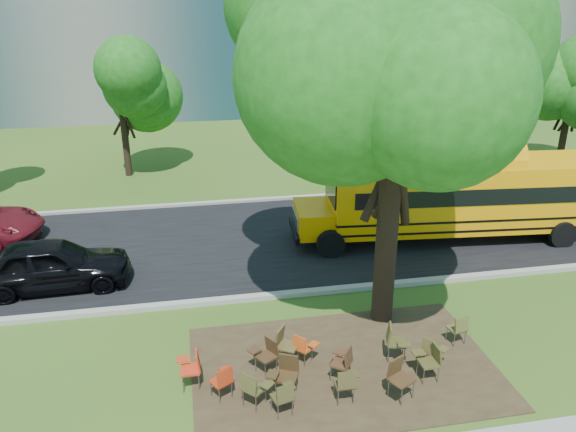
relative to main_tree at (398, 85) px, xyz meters
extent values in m
plane|color=#2F5019|center=(-2.60, -1.40, -6.19)|extent=(160.00, 160.00, 0.00)
cube|color=#382819|center=(-1.60, -1.90, -6.17)|extent=(7.00, 4.50, 0.03)
cube|color=black|center=(-2.60, 5.60, -6.17)|extent=(80.00, 8.00, 0.04)
cube|color=gray|center=(-2.60, 1.60, -6.12)|extent=(80.00, 0.25, 0.14)
cube|color=gray|center=(-2.60, 9.70, -6.12)|extent=(80.00, 0.25, 0.14)
cylinder|color=black|center=(-7.60, 14.60, -4.44)|extent=(0.32, 0.32, 3.50)
sphere|color=#185513|center=(-7.60, 14.60, -1.97)|extent=(4.80, 4.80, 4.80)
cylinder|color=black|center=(5.40, 12.60, -4.09)|extent=(0.38, 0.38, 4.20)
sphere|color=#185513|center=(5.40, 12.60, -1.15)|extent=(5.60, 5.60, 5.60)
cylinder|color=black|center=(13.40, 11.60, -4.39)|extent=(0.34, 0.34, 3.60)
sphere|color=#185513|center=(13.40, 11.60, -1.84)|extent=(5.00, 5.00, 5.00)
cylinder|color=black|center=(0.00, 0.00, -3.62)|extent=(0.56, 0.56, 5.12)
sphere|color=#185513|center=(0.00, 0.00, 0.02)|extent=(7.20, 7.20, 7.20)
cube|color=orange|center=(5.04, 4.60, -4.52)|extent=(10.47, 3.22, 2.30)
cube|color=black|center=(5.32, 4.58, -4.26)|extent=(9.91, 3.21, 0.56)
cube|color=orange|center=(-0.68, 5.10, -5.25)|extent=(1.39, 2.16, 0.89)
cube|color=black|center=(5.04, 4.60, -5.11)|extent=(10.49, 3.25, 0.07)
cube|color=black|center=(5.04, 4.60, -5.45)|extent=(10.49, 3.25, 0.07)
cylinder|color=black|center=(-0.38, 3.90, -5.72)|extent=(0.96, 0.36, 0.94)
cylinder|color=black|center=(-0.18, 6.23, -5.72)|extent=(0.96, 0.36, 0.94)
cylinder|color=black|center=(7.64, 3.20, -5.72)|extent=(0.96, 0.36, 0.94)
cylinder|color=black|center=(7.85, 5.54, -5.72)|extent=(0.96, 0.36, 0.94)
cylinder|color=black|center=(9.15, 5.42, -5.72)|extent=(0.96, 0.36, 0.94)
cube|color=#AA2C12|center=(-4.48, -2.43, -5.76)|extent=(0.53, 0.52, 0.05)
cube|color=#AA2C12|center=(-4.40, -2.58, -5.56)|extent=(0.37, 0.26, 0.38)
cube|color=#AA2C12|center=(-4.35, -2.21, -5.65)|extent=(0.31, 0.33, 0.03)
cylinder|color=slate|center=(-4.70, -2.37, -5.97)|extent=(0.02, 0.02, 0.42)
cylinder|color=slate|center=(-4.26, -2.49, -5.97)|extent=(0.02, 0.02, 0.42)
cube|color=#47421E|center=(-3.82, -2.82, -5.74)|extent=(0.57, 0.57, 0.05)
cube|color=#47421E|center=(-3.94, -2.95, -5.52)|extent=(0.35, 0.35, 0.40)
cube|color=#47421E|center=(-3.55, -2.89, -5.62)|extent=(0.35, 0.35, 0.03)
cylinder|color=slate|center=(-3.81, -2.58, -5.96)|extent=(0.02, 0.02, 0.45)
cylinder|color=slate|center=(-3.82, -3.06, -5.96)|extent=(0.02, 0.02, 0.45)
cube|color=#423B1C|center=(-3.29, -3.18, -5.76)|extent=(0.48, 0.47, 0.05)
cube|color=#423B1C|center=(-3.25, -3.34, -5.55)|extent=(0.39, 0.19, 0.38)
cube|color=#423B1C|center=(-3.11, -2.99, -5.65)|extent=(0.27, 0.31, 0.03)
cylinder|color=slate|center=(-3.49, -3.06, -5.97)|extent=(0.02, 0.02, 0.43)
cylinder|color=slate|center=(-3.10, -3.29, -5.97)|extent=(0.02, 0.02, 0.43)
cube|color=#3E2A16|center=(-3.10, -2.64, -5.70)|extent=(0.60, 0.59, 0.05)
cube|color=#3E2A16|center=(-3.01, -2.46, -5.46)|extent=(0.44, 0.28, 0.44)
cube|color=#3E2A16|center=(-3.40, -2.66, -5.57)|extent=(0.35, 0.38, 0.03)
cylinder|color=slate|center=(-3.01, -2.89, -5.94)|extent=(0.03, 0.03, 0.49)
cylinder|color=slate|center=(-3.18, -2.39, -5.94)|extent=(0.03, 0.03, 0.49)
cube|color=#41391C|center=(-1.92, -3.02, -5.74)|extent=(0.42, 0.40, 0.05)
cube|color=#41391C|center=(-1.93, -3.20, -5.53)|extent=(0.40, 0.10, 0.40)
cube|color=#41391C|center=(-1.69, -2.89, -5.62)|extent=(0.22, 0.28, 0.03)
cylinder|color=slate|center=(-2.09, -2.85, -5.96)|extent=(0.02, 0.02, 0.44)
cylinder|color=slate|center=(-1.76, -3.19, -5.96)|extent=(0.02, 0.02, 0.44)
cube|color=#422C17|center=(-0.71, -3.18, -5.70)|extent=(0.61, 0.60, 0.05)
cube|color=#422C17|center=(-0.80, -3.01, -5.46)|extent=(0.43, 0.29, 0.44)
cube|color=#422C17|center=(-0.87, -3.44, -5.57)|extent=(0.35, 0.38, 0.03)
cylinder|color=slate|center=(-0.46, -3.26, -5.94)|extent=(0.03, 0.03, 0.49)
cylinder|color=slate|center=(-0.96, -3.11, -5.94)|extent=(0.03, 0.03, 0.49)
cube|color=#47441F|center=(0.12, -2.69, -5.73)|extent=(0.41, 0.43, 0.05)
cube|color=#47441F|center=(0.30, -2.69, -5.50)|extent=(0.10, 0.41, 0.41)
cube|color=#47441F|center=(-0.03, -2.45, -5.61)|extent=(0.29, 0.23, 0.03)
cylinder|color=slate|center=(-0.05, -2.87, -5.96)|extent=(0.02, 0.02, 0.46)
cylinder|color=slate|center=(0.29, -2.52, -5.96)|extent=(0.02, 0.02, 0.46)
cube|color=#4C4321|center=(0.40, -2.26, -5.77)|extent=(0.53, 0.53, 0.05)
cube|color=#4C4321|center=(0.27, -2.36, -5.57)|extent=(0.29, 0.35, 0.37)
cube|color=#4C4321|center=(0.63, -2.36, -5.66)|extent=(0.33, 0.32, 0.03)
cylinder|color=slate|center=(0.43, -2.04, -5.98)|extent=(0.02, 0.02, 0.41)
cylinder|color=slate|center=(0.37, -2.48, -5.98)|extent=(0.02, 0.02, 0.41)
cube|color=red|center=(-5.11, -1.95, -5.73)|extent=(0.41, 0.43, 0.05)
cube|color=red|center=(-4.93, -1.95, -5.51)|extent=(0.10, 0.41, 0.41)
cube|color=red|center=(-5.26, -1.70, -5.61)|extent=(0.28, 0.22, 0.03)
cylinder|color=slate|center=(-5.29, -2.12, -5.96)|extent=(0.02, 0.02, 0.46)
cylinder|color=slate|center=(-4.94, -1.77, -5.96)|extent=(0.02, 0.02, 0.46)
cube|color=#402A17|center=(-3.41, -1.77, -5.74)|extent=(0.55, 0.56, 0.05)
cube|color=#402A17|center=(-3.26, -1.67, -5.53)|extent=(0.29, 0.38, 0.39)
cube|color=#402A17|center=(-3.65, -1.64, -5.63)|extent=(0.35, 0.33, 0.03)
cylinder|color=slate|center=(-3.46, -2.00, -5.96)|extent=(0.02, 0.02, 0.44)
cylinder|color=slate|center=(-3.36, -1.54, -5.96)|extent=(0.02, 0.02, 0.44)
cube|color=brown|center=(-2.86, -1.52, -5.70)|extent=(0.61, 0.62, 0.05)
cube|color=brown|center=(-3.02, -1.41, -5.46)|extent=(0.32, 0.42, 0.43)
cube|color=brown|center=(-2.87, -1.82, -5.57)|extent=(0.38, 0.36, 0.03)
cylinder|color=slate|center=(-2.60, -1.47, -5.94)|extent=(0.03, 0.03, 0.49)
cylinder|color=slate|center=(-3.11, -1.57, -5.94)|extent=(0.03, 0.03, 0.49)
cube|color=#4A2C1A|center=(-1.80, -2.33, -5.74)|extent=(0.56, 0.57, 0.05)
cube|color=#4A2C1A|center=(-1.66, -2.44, -5.52)|extent=(0.31, 0.37, 0.40)
cube|color=#4A2C1A|center=(-1.77, -2.06, -5.62)|extent=(0.35, 0.34, 0.03)
cylinder|color=slate|center=(-2.04, -2.37, -5.96)|extent=(0.02, 0.02, 0.44)
cylinder|color=slate|center=(-1.57, -2.30, -5.96)|extent=(0.02, 0.02, 0.44)
cube|color=#45421E|center=(-0.30, -1.84, -5.71)|extent=(0.54, 0.55, 0.05)
cube|color=#45421E|center=(-0.49, -1.78, -5.47)|extent=(0.22, 0.44, 0.43)
cube|color=#45421E|center=(-0.24, -2.13, -5.58)|extent=(0.35, 0.31, 0.03)
cylinder|color=slate|center=(-0.08, -1.72, -5.95)|extent=(0.03, 0.03, 0.48)
cylinder|color=slate|center=(-0.53, -1.96, -5.95)|extent=(0.03, 0.03, 0.48)
cube|color=brown|center=(1.41, -1.47, -5.77)|extent=(0.45, 0.44, 0.05)
cube|color=brown|center=(1.44, -1.64, -5.56)|extent=(0.38, 0.16, 0.37)
cube|color=brown|center=(1.60, -1.30, -5.66)|extent=(0.25, 0.29, 0.03)
cylinder|color=slate|center=(1.22, -1.35, -5.98)|extent=(0.02, 0.02, 0.42)
cylinder|color=slate|center=(1.59, -1.60, -5.98)|extent=(0.02, 0.02, 0.42)
cube|color=#C74915|center=(-2.49, -1.54, -5.78)|extent=(0.53, 0.53, 0.05)
cube|color=#C74915|center=(-2.61, -1.65, -5.58)|extent=(0.31, 0.32, 0.36)
cube|color=#C74915|center=(-2.25, -1.61, -5.67)|extent=(0.32, 0.32, 0.03)
cylinder|color=slate|center=(-2.49, -1.32, -5.98)|extent=(0.02, 0.02, 0.41)
cylinder|color=slate|center=(-2.50, -1.76, -5.98)|extent=(0.02, 0.02, 0.41)
imported|color=black|center=(-8.96, 3.44, -5.43)|extent=(4.52, 1.96, 1.52)
camera|label=1|loc=(-4.92, -12.36, 1.90)|focal=35.00mm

